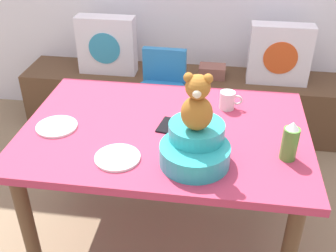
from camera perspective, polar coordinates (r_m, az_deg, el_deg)
name	(u,v)px	position (r m, az deg, el deg)	size (l,w,h in m)	color
ground_plane	(166,235)	(2.45, -0.35, -15.06)	(8.00, 8.00, 0.00)	#8C7256
window_bench	(188,101)	(3.28, 2.83, 3.46)	(2.60, 0.44, 0.46)	brown
pillow_floral_left	(107,45)	(3.19, -8.56, 11.15)	(0.44, 0.15, 0.44)	silver
pillow_floral_right	(280,54)	(3.09, 15.37, 9.66)	(0.44, 0.15, 0.44)	silver
book_stack	(212,71)	(3.15, 6.21, 7.62)	(0.20, 0.14, 0.09)	#8B5246
dining_table	(165,144)	(2.03, -0.41, -2.60)	(1.38, 0.94, 0.74)	#B73351
highchair	(161,93)	(2.78, -0.96, 4.69)	(0.34, 0.46, 0.79)	#2672B2
infant_seat_teal	(195,147)	(1.73, 3.85, -2.89)	(0.30, 0.33, 0.16)	teal
teddy_bear	(197,104)	(1.62, 4.11, 3.11)	(0.13, 0.12, 0.25)	#A66624
ketchup_bottle	(290,142)	(1.80, 16.74, -2.10)	(0.07, 0.07, 0.18)	#4C8C33
coffee_mug	(228,100)	(2.15, 8.38, 3.60)	(0.12, 0.08, 0.09)	silver
dinner_plate_near	(117,158)	(1.78, -7.10, -4.42)	(0.20, 0.20, 0.01)	white
dinner_plate_far	(57,127)	(2.05, -15.33, -0.07)	(0.20, 0.20, 0.01)	white
cell_phone	(167,125)	(1.99, -0.16, 0.12)	(0.07, 0.14, 0.01)	black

